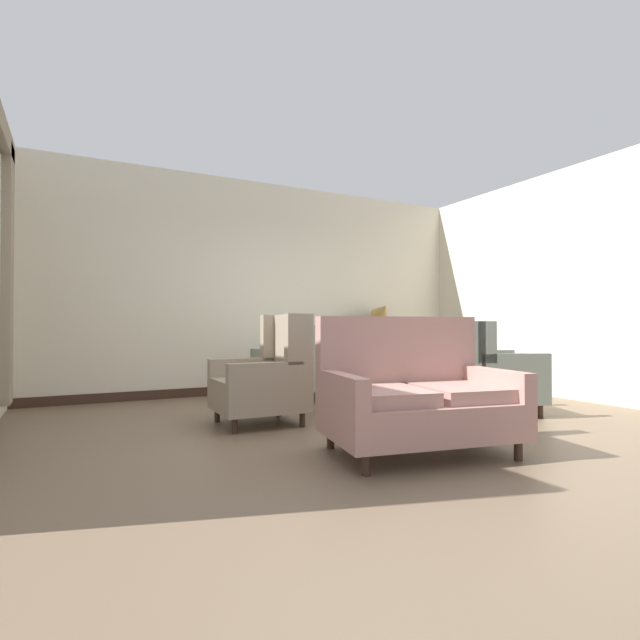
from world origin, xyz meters
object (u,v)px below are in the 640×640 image
Objects in this scene: porcelain_vase at (361,359)px; gramophone at (380,314)px; armchair_beside_settee at (486,374)px; coffee_table at (361,379)px; armchair_foreground_right at (370,366)px; armchair_back_corner at (267,378)px; settee at (415,398)px; side_table at (469,369)px; sideboard at (375,354)px; armchair_near_window at (299,368)px.

gramophone is (1.53, 1.87, 0.54)m from porcelain_vase.
coffee_table is at bearing 85.52° from armchair_beside_settee.
porcelain_vase is at bearing 85.40° from armchair_foreground_right.
armchair_beside_settee is at bearing 76.46° from armchair_back_corner.
settee is at bearing 96.67° from armchair_foreground_right.
armchair_foreground_right is at bearing -131.54° from gramophone.
coffee_table is at bearing 82.79° from settee.
side_table is at bearing 47.05° from settee.
sideboard is (1.45, 1.89, 0.14)m from coffee_table.
settee reaches higher than porcelain_vase.
armchair_near_window reaches higher than porcelain_vase.
side_table is (2.09, 1.57, 0.01)m from settee.
sideboard is at bearing 118.05° from gramophone.
armchair_beside_settee is at bearing 38.70° from settee.
side_table is 1.50× the size of gramophone.
armchair_beside_settee is 1.64m from armchair_foreground_right.
armchair_beside_settee is (1.29, -0.52, -0.18)m from porcelain_vase.
armchair_foreground_right is at bearing 150.38° from armchair_near_window.
armchair_back_corner reaches higher than armchair_beside_settee.
sideboard reaches higher than armchair_back_corner.
armchair_foreground_right reaches higher than armchair_near_window.
armchair_back_corner is (-0.62, 1.52, 0.04)m from settee.
coffee_table is at bearing -127.44° from sideboard.
sideboard is (1.93, 3.41, 0.11)m from settee.
armchair_near_window is 0.97m from armchair_foreground_right.
porcelain_vase is 1.07m from armchair_back_corner.
coffee_table is 1.62m from side_table.
armchair_beside_settee is (1.25, -0.58, 0.05)m from coffee_table.
sideboard reaches higher than armchair_beside_settee.
armchair_near_window is 2.26× the size of gramophone.
armchair_foreground_right reaches higher than porcelain_vase.
armchair_foreground_right is at bearing 73.89° from settee.
settee reaches higher than side_table.
armchair_beside_settee is 1.01× the size of armchair_foreground_right.
armchair_beside_settee reaches higher than armchair_foreground_right.
side_table is at bearing -9.58° from armchair_beside_settee.
porcelain_vase is at bearing -129.37° from gramophone.
porcelain_vase reaches higher than side_table.
armchair_back_corner reaches higher than settee.
coffee_table is at bearing 85.25° from armchair_foreground_right.
armchair_near_window is 0.98× the size of armchair_foreground_right.
coffee_table is 1.26× the size of side_table.
gramophone is (1.67, 0.56, 0.73)m from armchair_near_window.
armchair_near_window is 2.32m from armchair_beside_settee.
coffee_table is 1.09m from armchair_back_corner.
sideboard is at bearing 127.07° from armchair_back_corner.
settee reaches higher than armchair_near_window.
sideboard is at bearing 52.63° from porcelain_vase.
coffee_table is 0.83× the size of armchair_near_window.
settee is at bearing -120.59° from gramophone.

